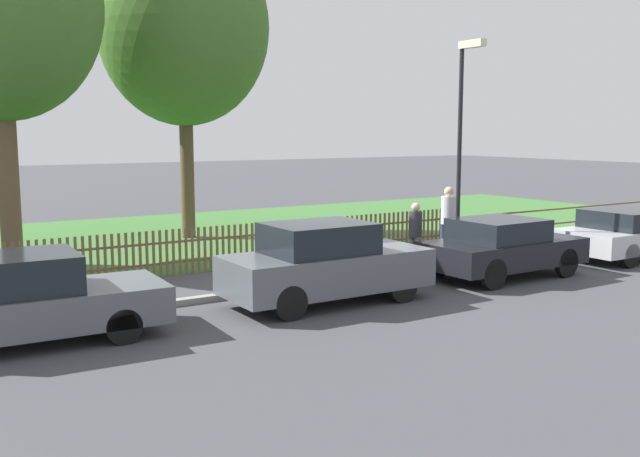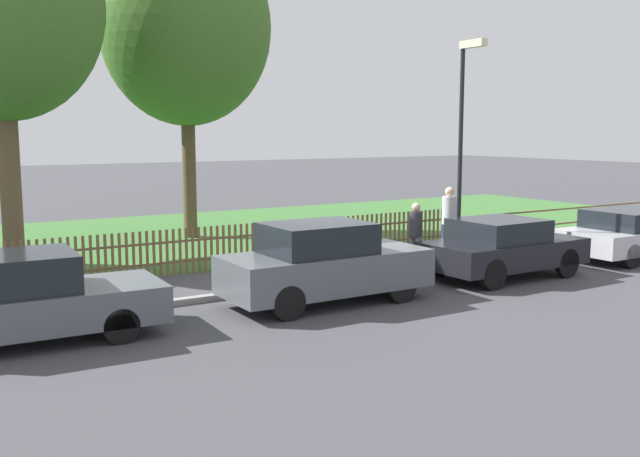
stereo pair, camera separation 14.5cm
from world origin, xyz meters
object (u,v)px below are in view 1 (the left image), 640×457
(parked_car_black_saloon, at_px, (325,263))
(parked_car_red_compact, at_px, (632,233))
(pedestrian_by_lamp, at_px, (415,231))
(street_lamp, at_px, (463,124))
(covered_motorcycle, at_px, (290,254))
(parked_car_navy_estate, at_px, (502,247))
(parked_car_silver_hatchback, at_px, (18,301))
(tree_mid_park, at_px, (184,27))
(pedestrian_near_fence, at_px, (448,218))

(parked_car_black_saloon, bearing_deg, parked_car_red_compact, -0.55)
(pedestrian_by_lamp, height_order, street_lamp, street_lamp)
(parked_car_red_compact, bearing_deg, parked_car_black_saloon, -179.86)
(covered_motorcycle, bearing_deg, street_lamp, -0.00)
(pedestrian_by_lamp, distance_m, street_lamp, 2.98)
(parked_car_red_compact, xyz_separation_m, street_lamp, (-4.16, 1.97, 2.80))
(pedestrian_by_lamp, bearing_deg, covered_motorcycle, 75.35)
(parked_car_black_saloon, distance_m, street_lamp, 6.20)
(parked_car_black_saloon, distance_m, pedestrian_by_lamp, 4.14)
(parked_car_black_saloon, distance_m, parked_car_navy_estate, 4.70)
(parked_car_silver_hatchback, height_order, pedestrian_by_lamp, pedestrian_by_lamp)
(covered_motorcycle, distance_m, pedestrian_by_lamp, 3.24)
(parked_car_black_saloon, xyz_separation_m, tree_mid_park, (0.98, 9.44, 5.57))
(parked_car_silver_hatchback, distance_m, pedestrian_near_fence, 10.95)
(tree_mid_park, bearing_deg, parked_car_red_compact, -48.39)
(covered_motorcycle, xyz_separation_m, street_lamp, (4.72, -0.41, 2.88))
(parked_car_navy_estate, xyz_separation_m, pedestrian_by_lamp, (-0.97, 1.87, 0.20))
(street_lamp, bearing_deg, pedestrian_by_lamp, -176.49)
(parked_car_red_compact, height_order, covered_motorcycle, parked_car_red_compact)
(parked_car_silver_hatchback, distance_m, parked_car_red_compact, 14.87)
(parked_car_black_saloon, distance_m, tree_mid_park, 11.00)
(parked_car_navy_estate, bearing_deg, pedestrian_by_lamp, 116.49)
(parked_car_navy_estate, distance_m, street_lamp, 3.43)
(parked_car_black_saloon, bearing_deg, parked_car_navy_estate, -0.78)
(pedestrian_near_fence, bearing_deg, tree_mid_park, -163.01)
(covered_motorcycle, height_order, street_lamp, street_lamp)
(pedestrian_near_fence, bearing_deg, parked_car_silver_hatchback, -93.00)
(parked_car_silver_hatchback, xyz_separation_m, street_lamp, (10.71, 1.69, 2.75))
(parked_car_navy_estate, height_order, street_lamp, street_lamp)
(parked_car_silver_hatchback, xyz_separation_m, parked_car_red_compact, (14.87, -0.29, -0.05))
(parked_car_black_saloon, height_order, covered_motorcycle, parked_car_black_saloon)
(street_lamp, bearing_deg, tree_mid_park, 119.62)
(covered_motorcycle, relative_size, pedestrian_near_fence, 0.97)
(street_lamp, bearing_deg, parked_car_black_saloon, -160.03)
(parked_car_red_compact, xyz_separation_m, pedestrian_near_fence, (-4.14, 2.45, 0.40))
(parked_car_navy_estate, xyz_separation_m, pedestrian_near_fence, (0.59, 2.44, 0.36))
(parked_car_silver_hatchback, relative_size, parked_car_red_compact, 1.03)
(parked_car_silver_hatchback, height_order, parked_car_red_compact, parked_car_silver_hatchback)
(parked_car_navy_estate, relative_size, parked_car_red_compact, 0.89)
(tree_mid_park, bearing_deg, pedestrian_by_lamp, -70.24)
(parked_car_navy_estate, relative_size, covered_motorcycle, 2.09)
(parked_car_navy_estate, distance_m, pedestrian_by_lamp, 2.12)
(parked_car_silver_hatchback, distance_m, pedestrian_by_lamp, 9.31)
(parked_car_navy_estate, distance_m, covered_motorcycle, 4.79)
(parked_car_silver_hatchback, xyz_separation_m, pedestrian_near_fence, (10.73, 2.16, 0.35))
(covered_motorcycle, distance_m, street_lamp, 5.54)
(parked_car_black_saloon, xyz_separation_m, pedestrian_by_lamp, (3.72, 1.82, 0.12))
(parked_car_black_saloon, relative_size, tree_mid_park, 0.43)
(parked_car_black_saloon, relative_size, pedestrian_near_fence, 2.16)
(parked_car_navy_estate, bearing_deg, covered_motorcycle, 149.17)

